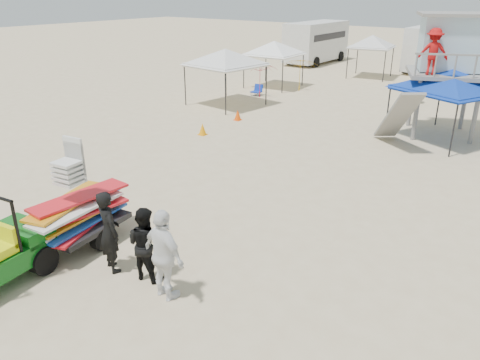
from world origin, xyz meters
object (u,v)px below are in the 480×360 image
Objects in this scene: man_left at (109,231)px; canopy_blue at (452,73)px; lifeguard_tower at (450,48)px; surf_trailer at (79,207)px.

man_left is 14.95m from canopy_blue.
man_left is 15.76m from lifeguard_tower.
canopy_blue is at bearing 71.96° from surf_trailer.
canopy_blue is at bearing -60.31° from lifeguard_tower.
lifeguard_tower is at bearing 74.45° from surf_trailer.
surf_trailer is at bearing -105.55° from lifeguard_tower.
canopy_blue reaches higher than man_left.
canopy_blue is (0.45, -0.79, -0.86)m from lifeguard_tower.
lifeguard_tower is (2.66, 15.31, 2.64)m from man_left.
surf_trailer is at bearing -108.04° from canopy_blue.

